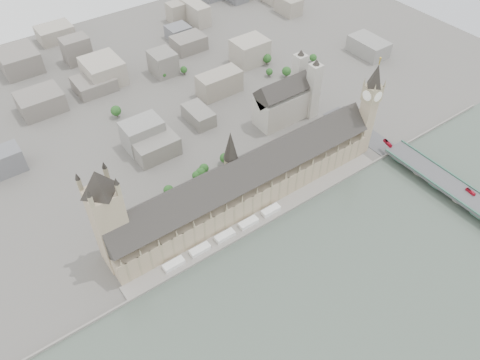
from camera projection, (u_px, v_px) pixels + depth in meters
ground at (257, 213)px, 421.51m from camera, size 900.00×900.00×0.00m
river_thames at (400, 358)px, 326.11m from camera, size 600.00×600.00×0.00m
embankment_wall at (268, 223)px, 411.79m from camera, size 600.00×1.50×3.00m
river_terrace at (262, 218)px, 416.47m from camera, size 270.00×15.00×2.00m
terrace_tents at (225, 236)px, 398.08m from camera, size 118.00×7.00×4.00m
palace_of_westminster at (245, 183)px, 416.95m from camera, size 265.00×40.73×55.44m
elizabeth_tower at (370, 104)px, 442.50m from camera, size 17.00×17.00×107.50m
victoria_tower at (107, 215)px, 347.19m from camera, size 30.00×30.00×100.00m
central_tower at (231, 154)px, 391.69m from camera, size 13.00×13.00×48.00m
westminster_bridge at (453, 191)px, 434.46m from camera, size 25.00×325.00×10.25m
westminster_abbey at (287, 99)px, 504.78m from camera, size 68.00×36.00×64.00m
city_skyline_inland at (132, 75)px, 549.82m from camera, size 720.00×360.00×38.00m
park_trees at (211, 174)px, 446.79m from camera, size 110.00×30.00×15.00m
red_bus_north at (388, 143)px, 472.83m from camera, size 5.39×12.18×3.30m
red_bus_south at (471, 192)px, 424.67m from camera, size 3.28×10.13×2.77m
car_approach at (344, 108)px, 517.47m from camera, size 3.47×4.78×1.29m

